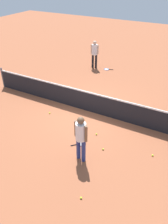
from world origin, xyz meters
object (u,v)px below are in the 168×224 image
at_px(tennis_ball_near_player, 153,155).
at_px(tennis_ball_baseline, 96,134).
at_px(tennis_racket_far_player, 107,69).
at_px(tennis_ball_stray_left, 81,198).
at_px(tennis_ball_by_net, 50,113).
at_px(tennis_racket_near_player, 81,143).
at_px(player_far_side, 95,52).
at_px(player_near_side, 81,135).
at_px(tennis_ball_midcourt, 103,149).

distance_m(tennis_ball_near_player, tennis_ball_baseline, 2.21).
distance_m(tennis_racket_far_player, tennis_ball_stray_left, 9.61).
bearing_deg(tennis_ball_by_net, tennis_ball_near_player, -6.04).
distance_m(tennis_ball_near_player, tennis_ball_by_net, 4.71).
relative_size(tennis_racket_near_player, tennis_ball_baseline, 8.32).
bearing_deg(tennis_racket_near_player, tennis_ball_stray_left, -60.63).
bearing_deg(player_far_side, player_near_side, -66.55).
xyz_separation_m(player_far_side, tennis_ball_stray_left, (4.06, -8.96, -0.98)).
relative_size(tennis_racket_far_player, tennis_ball_baseline, 9.20).
distance_m(tennis_racket_near_player, tennis_racket_far_player, 7.30).
bearing_deg(tennis_racket_far_player, tennis_ball_near_player, -54.60).
bearing_deg(tennis_ball_by_net, player_near_side, -34.64).
bearing_deg(tennis_racket_far_player, tennis_ball_midcourt, -67.16).
distance_m(player_near_side, tennis_ball_baseline, 1.73).
bearing_deg(player_near_side, tennis_ball_baseline, 94.69).
height_order(player_near_side, tennis_ball_stray_left, player_near_side).
xyz_separation_m(tennis_racket_near_player, tennis_ball_by_net, (-2.21, 1.11, 0.02)).
bearing_deg(tennis_ball_near_player, player_far_side, 130.55).
height_order(tennis_ball_midcourt, tennis_ball_baseline, same).
bearing_deg(tennis_ball_stray_left, tennis_ball_baseline, 107.63).
xyz_separation_m(tennis_ball_by_net, tennis_ball_midcourt, (3.06, -1.03, 0.00)).
relative_size(tennis_ball_by_net, tennis_ball_stray_left, 1.00).
height_order(tennis_racket_far_player, tennis_ball_stray_left, tennis_ball_stray_left).
height_order(player_far_side, tennis_ball_stray_left, player_far_side).
bearing_deg(tennis_racket_near_player, tennis_racket_far_player, 106.41).
bearing_deg(tennis_ball_midcourt, player_far_side, 118.86).
distance_m(tennis_racket_near_player, tennis_ball_near_player, 2.55).
bearing_deg(tennis_racket_near_player, player_near_side, -60.64).
relative_size(tennis_ball_midcourt, tennis_ball_baseline, 1.00).
relative_size(player_far_side, tennis_ball_baseline, 25.76).
xyz_separation_m(player_far_side, tennis_ball_midcourt, (3.76, -6.82, -0.98)).
bearing_deg(tennis_ball_midcourt, tennis_ball_stray_left, -81.89).
distance_m(tennis_ball_near_player, tennis_ball_midcourt, 1.71).
height_order(player_near_side, tennis_racket_far_player, player_near_side).
distance_m(player_far_side, tennis_ball_baseline, 7.00).
xyz_separation_m(player_near_side, tennis_ball_stray_left, (0.77, -1.37, -0.98)).
bearing_deg(player_far_side, tennis_ball_stray_left, -65.60).
bearing_deg(tennis_racket_near_player, tennis_ball_by_net, 153.31).
xyz_separation_m(tennis_racket_near_player, tennis_ball_baseline, (0.27, 0.75, 0.02)).
relative_size(player_near_side, tennis_racket_far_player, 2.80).
bearing_deg(tennis_racket_far_player, tennis_ball_baseline, -69.58).
bearing_deg(player_near_side, tennis_ball_near_player, 31.76).
height_order(tennis_ball_by_net, tennis_ball_stray_left, same).
xyz_separation_m(tennis_racket_far_player, tennis_ball_baseline, (2.33, -6.25, 0.02)).
bearing_deg(tennis_ball_near_player, tennis_ball_baseline, 176.55).
height_order(tennis_racket_near_player, tennis_racket_far_player, same).
distance_m(tennis_racket_near_player, tennis_ball_stray_left, 2.36).
height_order(tennis_racket_near_player, tennis_ball_midcourt, tennis_ball_midcourt).
xyz_separation_m(tennis_racket_far_player, tennis_ball_stray_left, (3.22, -9.05, 0.02)).
relative_size(player_near_side, tennis_ball_midcourt, 25.76).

